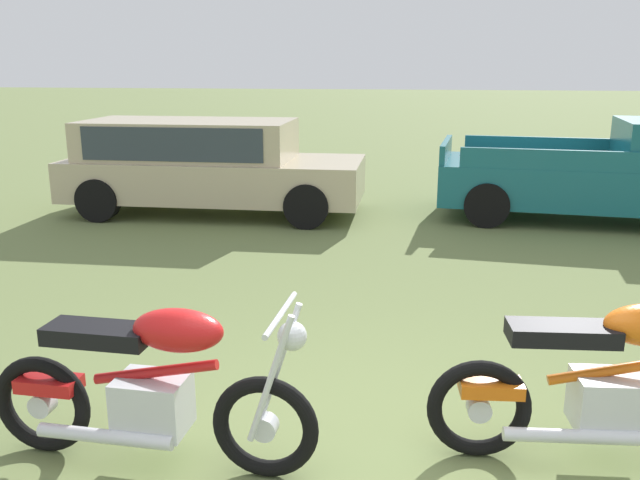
{
  "coord_description": "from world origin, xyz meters",
  "views": [
    {
      "loc": [
        0.24,
        -3.28,
        2.25
      ],
      "look_at": [
        -0.55,
        1.79,
        0.9
      ],
      "focal_mm": 37.39,
      "sensor_mm": 36.0,
      "label": 1
    }
  ],
  "objects_px": {
    "car_beige": "(202,159)",
    "motorcycle_orange": "(612,384)",
    "motorcycle_red": "(152,387)",
    "pickup_truck_teal": "(629,171)"
  },
  "relations": [
    {
      "from": "car_beige",
      "to": "motorcycle_red",
      "type": "bearing_deg",
      "value": -74.81
    },
    {
      "from": "pickup_truck_teal",
      "to": "car_beige",
      "type": "bearing_deg",
      "value": -171.64
    },
    {
      "from": "motorcycle_red",
      "to": "motorcycle_orange",
      "type": "distance_m",
      "value": 2.62
    },
    {
      "from": "motorcycle_orange",
      "to": "pickup_truck_teal",
      "type": "xyz_separation_m",
      "value": [
        1.84,
        6.49,
        0.26
      ]
    },
    {
      "from": "car_beige",
      "to": "pickup_truck_teal",
      "type": "height_order",
      "value": "pickup_truck_teal"
    },
    {
      "from": "motorcycle_red",
      "to": "car_beige",
      "type": "xyz_separation_m",
      "value": [
        -1.91,
        6.59,
        0.35
      ]
    },
    {
      "from": "motorcycle_red",
      "to": "pickup_truck_teal",
      "type": "bearing_deg",
      "value": 59.34
    },
    {
      "from": "motorcycle_orange",
      "to": "motorcycle_red",
      "type": "bearing_deg",
      "value": -175.42
    },
    {
      "from": "car_beige",
      "to": "motorcycle_orange",
      "type": "bearing_deg",
      "value": -54.84
    },
    {
      "from": "motorcycle_red",
      "to": "pickup_truck_teal",
      "type": "xyz_separation_m",
      "value": [
        4.43,
        6.93,
        0.27
      ]
    }
  ]
}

